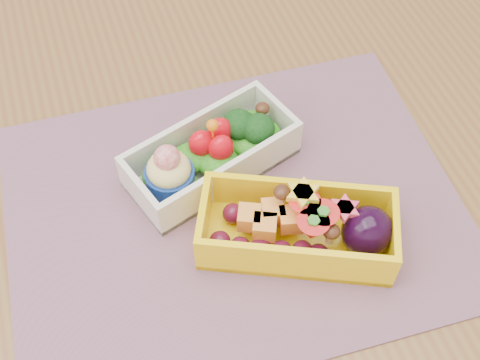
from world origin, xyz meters
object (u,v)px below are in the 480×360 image
object	(u,v)px
bento_white	(211,155)
bento_yellow	(302,228)
placemat	(235,208)
table	(221,233)

from	to	relation	value
bento_white	bento_yellow	bearing A→B (deg)	-82.67
placemat	bento_white	xyz separation A→B (m)	(-0.01, 0.05, 0.03)
bento_white	bento_yellow	xyz separation A→B (m)	(0.05, -0.11, 0.00)
bento_white	bento_yellow	size ratio (longest dim) A/B	0.96
placemat	bento_white	distance (m)	0.06
table	placemat	size ratio (longest dim) A/B	2.68
table	bento_white	xyz separation A→B (m)	(-0.00, 0.02, 0.13)
placemat	bento_yellow	world-z (taller)	bento_yellow
table	placemat	bearing A→B (deg)	-81.17
placemat	bento_white	bearing A→B (deg)	97.45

